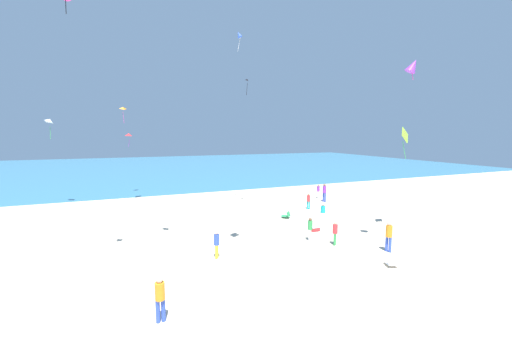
# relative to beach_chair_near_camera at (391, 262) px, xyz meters

# --- Properties ---
(ground_plane) EXTENTS (120.00, 120.00, 0.00)m
(ground_plane) POSITION_rel_beach_chair_near_camera_xyz_m (-4.68, 11.08, -0.21)
(ground_plane) COLOR beige
(ocean_water) EXTENTS (120.00, 60.00, 0.05)m
(ocean_water) POSITION_rel_beach_chair_near_camera_xyz_m (-4.68, 52.34, -0.19)
(ocean_water) COLOR teal
(ocean_water) RESTS_ON ground_plane
(beach_chair_near_camera) EXTENTS (0.69, 0.79, 0.51)m
(beach_chair_near_camera) POSITION_rel_beach_chair_near_camera_xyz_m (0.00, 0.00, 0.00)
(beach_chair_near_camera) COLOR white
(beach_chair_near_camera) RESTS_ON ground_plane
(beach_chair_far_left) EXTENTS (0.85, 0.85, 0.52)m
(beach_chair_far_left) POSITION_rel_beach_chair_near_camera_xyz_m (-0.74, 9.62, 0.02)
(beach_chair_far_left) COLOR #2D9956
(beach_chair_far_left) RESTS_ON ground_plane
(cooler_box) EXTENTS (0.58, 0.42, 0.30)m
(cooler_box) POSITION_rel_beach_chair_near_camera_xyz_m (-0.43, 6.09, -0.06)
(cooler_box) COLOR red
(cooler_box) RESTS_ON ground_plane
(person_0) EXTENTS (0.47, 0.47, 1.76)m
(person_0) POSITION_rel_beach_chair_near_camera_xyz_m (5.33, 13.40, 0.80)
(person_0) COLOR blue
(person_0) RESTS_ON ground_plane
(person_1) EXTENTS (0.40, 0.40, 1.42)m
(person_1) POSITION_rel_beach_chair_near_camera_xyz_m (-0.79, 3.44, 0.61)
(person_1) COLOR green
(person_1) RESTS_ON ground_plane
(person_2) EXTENTS (0.40, 0.40, 1.43)m
(person_2) POSITION_rel_beach_chair_near_camera_xyz_m (-1.76, 4.60, 0.61)
(person_2) COLOR white
(person_2) RESTS_ON ground_plane
(person_3) EXTENTS (0.40, 0.40, 1.47)m
(person_3) POSITION_rel_beach_chair_near_camera_xyz_m (-7.67, 4.16, 0.64)
(person_3) COLOR yellow
(person_3) RESTS_ON ground_plane
(person_4) EXTENTS (0.35, 0.35, 1.63)m
(person_4) POSITION_rel_beach_chair_near_camera_xyz_m (-10.82, -0.40, 0.73)
(person_4) COLOR blue
(person_4) RESTS_ON ground_plane
(person_5) EXTENTS (0.66, 0.68, 0.79)m
(person_5) POSITION_rel_beach_chair_near_camera_xyz_m (2.86, 9.97, 0.08)
(person_5) COLOR #19ADB2
(person_5) RESTS_ON ground_plane
(person_6) EXTENTS (0.39, 0.39, 1.39)m
(person_6) POSITION_rel_beach_chair_near_camera_xyz_m (2.36, 11.46, 0.59)
(person_6) COLOR #19ADB2
(person_6) RESTS_ON ground_plane
(person_7) EXTENTS (0.38, 0.38, 1.40)m
(person_7) POSITION_rel_beach_chair_near_camera_xyz_m (5.75, 15.07, 0.60)
(person_7) COLOR white
(person_7) RESTS_ON ground_plane
(person_8) EXTENTS (0.43, 0.43, 1.71)m
(person_8) POSITION_rel_beach_chair_near_camera_xyz_m (1.31, 1.50, 0.77)
(person_8) COLOR blue
(person_8) RESTS_ON ground_plane
(kite_lime) EXTENTS (1.00, 0.49, 2.06)m
(kite_lime) POSITION_rel_beach_chair_near_camera_xyz_m (4.84, 4.00, 6.14)
(kite_lime) COLOR #99DB33
(kite_red) EXTENTS (0.83, 0.86, 1.29)m
(kite_red) POSITION_rel_beach_chair_near_camera_xyz_m (-11.86, 20.11, 6.22)
(kite_red) COLOR red
(kite_purple) EXTENTS (0.92, 0.87, 1.11)m
(kite_purple) POSITION_rel_beach_chair_near_camera_xyz_m (1.76, 0.97, 9.64)
(kite_purple) COLOR purple
(kite_orange) EXTENTS (0.71, 0.66, 1.74)m
(kite_orange) POSITION_rel_beach_chair_near_camera_xyz_m (-12.29, 22.98, 8.86)
(kite_orange) COLOR orange
(kite_white) EXTENTS (0.92, 0.97, 1.82)m
(kite_white) POSITION_rel_beach_chair_near_camera_xyz_m (-18.07, 20.39, 7.41)
(kite_white) COLOR white
(kite_black) EXTENTS (0.50, 0.50, 1.37)m
(kite_black) POSITION_rel_beach_chair_near_camera_xyz_m (-2.45, 13.64, 10.71)
(kite_black) COLOR black
(kite_blue) EXTENTS (0.67, 0.63, 1.66)m
(kite_blue) POSITION_rel_beach_chair_near_camera_xyz_m (-2.87, 14.45, 14.54)
(kite_blue) COLOR blue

